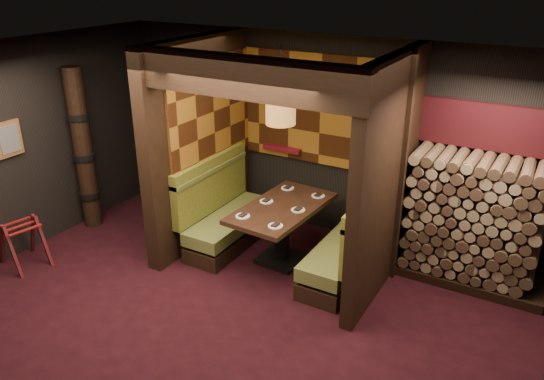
{
  "coord_description": "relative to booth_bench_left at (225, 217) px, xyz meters",
  "views": [
    {
      "loc": [
        2.96,
        -3.84,
        3.72
      ],
      "look_at": [
        0.0,
        1.3,
        1.15
      ],
      "focal_mm": 35.0,
      "sensor_mm": 36.0,
      "label": 1
    }
  ],
  "objects": [
    {
      "name": "tapa_side_panel",
      "position": [
        -0.27,
        0.17,
        1.45
      ],
      "size": [
        0.04,
        1.85,
        1.45
      ],
      "primitive_type": "cube",
      "color": "#8D5A19",
      "rests_on": "partition_left"
    },
    {
      "name": "ceiling",
      "position": [
        0.96,
        -1.65,
        2.46
      ],
      "size": [
        6.5,
        5.5,
        0.02
      ],
      "primitive_type": "cube",
      "color": "black",
      "rests_on": "ground"
    },
    {
      "name": "wall_left",
      "position": [
        -2.3,
        -1.65,
        1.02
      ],
      "size": [
        0.02,
        5.5,
        2.85
      ],
      "primitive_type": "cube",
      "color": "black",
      "rests_on": "ground"
    },
    {
      "name": "floor",
      "position": [
        0.96,
        -1.65,
        -0.41
      ],
      "size": [
        6.5,
        5.5,
        0.02
      ],
      "primitive_type": "cube",
      "color": "black",
      "rests_on": "ground"
    },
    {
      "name": "firewood_stack",
      "position": [
        3.25,
        0.7,
        0.42
      ],
      "size": [
        1.73,
        0.7,
        1.64
      ],
      "color": "black",
      "rests_on": "floor"
    },
    {
      "name": "lacquer_shelf",
      "position": [
        0.36,
        1.0,
        0.78
      ],
      "size": [
        0.6,
        0.12,
        0.07
      ],
      "primitive_type": "cube",
      "color": "maroon",
      "rests_on": "wall_back"
    },
    {
      "name": "booth_bench_right",
      "position": [
        1.89,
        0.0,
        0.0
      ],
      "size": [
        0.68,
        1.6,
        1.14
      ],
      "color": "black",
      "rests_on": "floor"
    },
    {
      "name": "booth_bench_left",
      "position": [
        0.0,
        0.0,
        0.0
      ],
      "size": [
        0.68,
        1.6,
        1.14
      ],
      "color": "black",
      "rests_on": "floor"
    },
    {
      "name": "luggage_rack",
      "position": [
        -1.96,
        -1.83,
        -0.06
      ],
      "size": [
        0.71,
        0.57,
        0.69
      ],
      "color": "#481013",
      "rests_on": "floor"
    },
    {
      "name": "dining_table",
      "position": [
        0.94,
        -0.06,
        0.18
      ],
      "size": [
        0.93,
        1.58,
        0.81
      ],
      "color": "black",
      "rests_on": "floor"
    },
    {
      "name": "mosaic_header",
      "position": [
        3.25,
        1.03,
        1.52
      ],
      "size": [
        1.83,
        0.1,
        0.56
      ],
      "primitive_type": "cube",
      "color": "maroon",
      "rests_on": "wall_back"
    },
    {
      "name": "wall_back",
      "position": [
        0.96,
        1.11,
        1.02
      ],
      "size": [
        6.5,
        0.02,
        2.85
      ],
      "primitive_type": "cube",
      "color": "black",
      "rests_on": "ground"
    },
    {
      "name": "pendant_lamp",
      "position": [
        0.94,
        -0.11,
        1.75
      ],
      "size": [
        0.36,
        0.36,
        0.93
      ],
      "color": "brown",
      "rests_on": "ceiling"
    },
    {
      "name": "place_settings",
      "position": [
        0.94,
        -0.06,
        0.42
      ],
      "size": [
        0.73,
        1.26,
        0.03
      ],
      "color": "white",
      "rests_on": "dining_table"
    },
    {
      "name": "tapa_back_panel",
      "position": [
        0.94,
        1.06,
        1.42
      ],
      "size": [
        2.4,
        0.06,
        1.55
      ],
      "primitive_type": "cube",
      "color": "#8D5A19",
      "rests_on": "wall_back"
    },
    {
      "name": "partition_left",
      "position": [
        -0.39,
        -0.0,
        1.02
      ],
      "size": [
        0.2,
        2.2,
        2.85
      ],
      "primitive_type": "cube",
      "color": "black",
      "rests_on": "floor"
    },
    {
      "name": "bay_front_post",
      "position": [
        2.35,
        0.31,
        1.02
      ],
      "size": [
        0.08,
        0.08,
        2.85
      ],
      "primitive_type": "cube",
      "color": "black",
      "rests_on": "floor"
    },
    {
      "name": "framed_picture",
      "position": [
        -2.25,
        -1.55,
        1.22
      ],
      "size": [
        0.05,
        0.36,
        0.46
      ],
      "color": "brown",
      "rests_on": "wall_left"
    },
    {
      "name": "totem_column",
      "position": [
        -2.09,
        -0.55,
        0.79
      ],
      "size": [
        0.31,
        0.31,
        2.4
      ],
      "color": "black",
      "rests_on": "floor"
    },
    {
      "name": "partition_right",
      "position": [
        2.26,
        0.05,
        1.02
      ],
      "size": [
        0.15,
        2.1,
        2.85
      ],
      "primitive_type": "cube",
      "color": "black",
      "rests_on": "floor"
    },
    {
      "name": "header_beam",
      "position": [
        0.94,
        -0.95,
        2.23
      ],
      "size": [
        2.85,
        0.18,
        0.44
      ],
      "primitive_type": "cube",
      "color": "black",
      "rests_on": "partition_left"
    }
  ]
}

